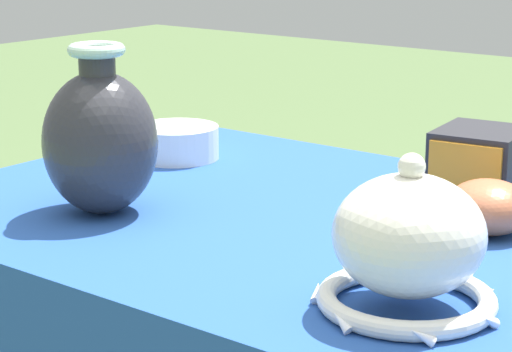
# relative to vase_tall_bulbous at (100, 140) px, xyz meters

# --- Properties ---
(display_table) EXTENTS (1.25, 0.77, 0.80)m
(display_table) POSITION_rel_vase_tall_bulbous_xyz_m (0.30, 0.14, -0.19)
(display_table) COLOR olive
(display_table) RESTS_ON ground_plane
(vase_tall_bulbous) EXTENTS (0.16, 0.16, 0.24)m
(vase_tall_bulbous) POSITION_rel_vase_tall_bulbous_xyz_m (0.00, 0.00, 0.00)
(vase_tall_bulbous) COLOR #2D2D33
(vase_tall_bulbous) RESTS_ON display_table
(vase_dome_bell) EXTENTS (0.20, 0.21, 0.17)m
(vase_dome_bell) POSITION_rel_vase_tall_bulbous_xyz_m (0.52, -0.05, -0.04)
(vase_dome_bell) COLOR white
(vase_dome_bell) RESTS_ON display_table
(mosaic_tile_box) EXTENTS (0.14, 0.16, 0.10)m
(mosaic_tile_box) POSITION_rel_vase_tall_bulbous_xyz_m (0.38, 0.42, -0.06)
(mosaic_tile_box) COLOR #232328
(mosaic_tile_box) RESTS_ON display_table
(pot_squat_porcelain) EXTENTS (0.15, 0.15, 0.06)m
(pot_squat_porcelain) POSITION_rel_vase_tall_bulbous_xyz_m (-0.13, 0.31, -0.08)
(pot_squat_porcelain) COLOR white
(pot_squat_porcelain) RESTS_ON display_table
(bowl_shallow_terracotta) EXTENTS (0.11, 0.11, 0.07)m
(bowl_shallow_terracotta) POSITION_rel_vase_tall_bulbous_xyz_m (0.48, 0.25, -0.07)
(bowl_shallow_terracotta) COLOR #BC6642
(bowl_shallow_terracotta) RESTS_ON display_table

